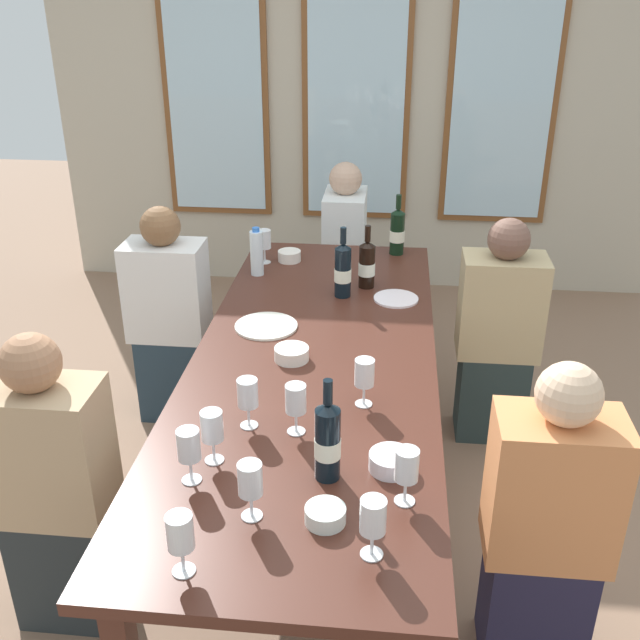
# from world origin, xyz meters

# --- Properties ---
(ground_plane) EXTENTS (12.00, 12.00, 0.00)m
(ground_plane) POSITION_xyz_m (0.00, 0.00, 0.00)
(ground_plane) COLOR #886750
(back_wall_with_windows) EXTENTS (4.14, 0.10, 2.90)m
(back_wall_with_windows) POSITION_xyz_m (0.00, 2.57, 1.45)
(back_wall_with_windows) COLOR #BAAF9A
(back_wall_with_windows) RESTS_ON ground
(dining_table) EXTENTS (0.94, 2.57, 0.74)m
(dining_table) POSITION_xyz_m (0.00, 0.00, 0.67)
(dining_table) COLOR #462219
(dining_table) RESTS_ON ground
(white_plate_0) EXTENTS (0.26, 0.26, 0.01)m
(white_plate_0) POSITION_xyz_m (-0.23, 0.24, 0.74)
(white_plate_0) COLOR white
(white_plate_0) RESTS_ON dining_table
(white_plate_1) EXTENTS (0.20, 0.20, 0.01)m
(white_plate_1) POSITION_xyz_m (0.31, 0.58, 0.74)
(white_plate_1) COLOR white
(white_plate_1) RESTS_ON dining_table
(wine_bottle_0) EXTENTS (0.08, 0.08, 0.32)m
(wine_bottle_0) POSITION_xyz_m (0.31, 1.18, 0.86)
(wine_bottle_0) COLOR black
(wine_bottle_0) RESTS_ON dining_table
(wine_bottle_1) EXTENTS (0.08, 0.08, 0.33)m
(wine_bottle_1) POSITION_xyz_m (0.07, 0.60, 0.87)
(wine_bottle_1) COLOR black
(wine_bottle_1) RESTS_ON dining_table
(wine_bottle_2) EXTENTS (0.08, 0.08, 0.30)m
(wine_bottle_2) POSITION_xyz_m (0.17, 0.72, 0.85)
(wine_bottle_2) COLOR black
(wine_bottle_2) RESTS_ON dining_table
(wine_bottle_3) EXTENTS (0.08, 0.08, 0.33)m
(wine_bottle_3) POSITION_xyz_m (0.12, -0.74, 0.87)
(wine_bottle_3) COLOR black
(wine_bottle_3) RESTS_ON dining_table
(tasting_bowl_0) EXTENTS (0.11, 0.11, 0.05)m
(tasting_bowl_0) POSITION_xyz_m (0.14, -0.93, 0.76)
(tasting_bowl_0) COLOR white
(tasting_bowl_0) RESTS_ON dining_table
(tasting_bowl_1) EXTENTS (0.13, 0.13, 0.05)m
(tasting_bowl_1) POSITION_xyz_m (-0.08, -0.03, 0.77)
(tasting_bowl_1) COLOR white
(tasting_bowl_1) RESTS_ON dining_table
(tasting_bowl_2) EXTENTS (0.13, 0.13, 0.05)m
(tasting_bowl_2) POSITION_xyz_m (0.31, -0.68, 0.77)
(tasting_bowl_2) COLOR white
(tasting_bowl_2) RESTS_ON dining_table
(tasting_bowl_3) EXTENTS (0.12, 0.12, 0.05)m
(tasting_bowl_3) POSITION_xyz_m (-0.24, 1.02, 0.77)
(tasting_bowl_3) COLOR white
(tasting_bowl_3) RESTS_ON dining_table
(water_bottle) EXTENTS (0.06, 0.06, 0.24)m
(water_bottle) POSITION_xyz_m (-0.37, 0.82, 0.85)
(water_bottle) COLOR white
(water_bottle) RESTS_ON dining_table
(wine_glass_0) EXTENTS (0.07, 0.07, 0.17)m
(wine_glass_0) POSITION_xyz_m (0.27, -1.04, 0.86)
(wine_glass_0) COLOR white
(wine_glass_0) RESTS_ON dining_table
(wine_glass_1) EXTENTS (0.07, 0.07, 0.17)m
(wine_glass_1) POSITION_xyz_m (-0.36, 0.98, 0.86)
(wine_glass_1) COLOR white
(wine_glass_1) RESTS_ON dining_table
(wine_glass_2) EXTENTS (0.07, 0.07, 0.17)m
(wine_glass_2) POSITION_xyz_m (0.35, -0.83, 0.86)
(wine_glass_2) COLOR white
(wine_glass_2) RESTS_ON dining_table
(wine_glass_3) EXTENTS (0.07, 0.07, 0.17)m
(wine_glass_3) POSITION_xyz_m (-0.00, -0.52, 0.86)
(wine_glass_3) COLOR white
(wine_glass_3) RESTS_ON dining_table
(wine_glass_4) EXTENTS (0.07, 0.07, 0.17)m
(wine_glass_4) POSITION_xyz_m (-0.07, -0.93, 0.86)
(wine_glass_4) COLOR white
(wine_glass_4) RESTS_ON dining_table
(wine_glass_5) EXTENTS (0.07, 0.07, 0.17)m
(wine_glass_5) POSITION_xyz_m (-0.27, -0.80, 0.86)
(wine_glass_5) COLOR white
(wine_glass_5) RESTS_ON dining_table
(wine_glass_6) EXTENTS (0.07, 0.07, 0.17)m
(wine_glass_6) POSITION_xyz_m (-0.23, -0.69, 0.86)
(wine_glass_6) COLOR white
(wine_glass_6) RESTS_ON dining_table
(wine_glass_7) EXTENTS (0.07, 0.07, 0.17)m
(wine_glass_7) POSITION_xyz_m (-0.20, -1.15, 0.86)
(wine_glass_7) COLOR white
(wine_glass_7) RESTS_ON dining_table
(wine_glass_8) EXTENTS (0.07, 0.07, 0.17)m
(wine_glass_8) POSITION_xyz_m (-0.16, -0.50, 0.86)
(wine_glass_8) COLOR white
(wine_glass_8) RESTS_ON dining_table
(wine_glass_9) EXTENTS (0.07, 0.07, 0.17)m
(wine_glass_9) POSITION_xyz_m (0.21, -0.33, 0.86)
(wine_glass_9) COLOR white
(wine_glass_9) RESTS_ON dining_table
(seated_person_0) EXTENTS (0.38, 0.24, 1.11)m
(seated_person_0) POSITION_xyz_m (-0.80, -0.64, 0.53)
(seated_person_0) COLOR #272E30
(seated_person_0) RESTS_ON ground
(seated_person_1) EXTENTS (0.38, 0.24, 1.11)m
(seated_person_1) POSITION_xyz_m (0.80, -0.65, 0.53)
(seated_person_1) COLOR #24213A
(seated_person_1) RESTS_ON ground
(seated_person_2) EXTENTS (0.38, 0.24, 1.11)m
(seated_person_2) POSITION_xyz_m (-0.80, 0.68, 0.53)
(seated_person_2) COLOR #233543
(seated_person_2) RESTS_ON ground
(seated_person_3) EXTENTS (0.38, 0.24, 1.11)m
(seated_person_3) POSITION_xyz_m (0.80, 0.67, 0.53)
(seated_person_3) COLOR #263434
(seated_person_3) RESTS_ON ground
(seated_person_4) EXTENTS (0.24, 0.38, 1.11)m
(seated_person_4) POSITION_xyz_m (0.00, 1.63, 0.53)
(seated_person_4) COLOR #212D36
(seated_person_4) RESTS_ON ground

